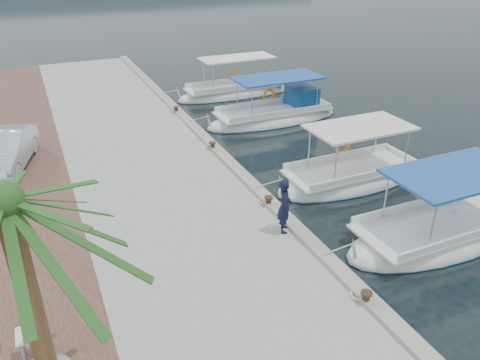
% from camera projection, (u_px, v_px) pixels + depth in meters
% --- Properties ---
extents(ground, '(400.00, 400.00, 0.00)m').
position_uv_depth(ground, '(301.00, 240.00, 14.26)').
color(ground, black).
rests_on(ground, ground).
extents(concrete_quay, '(6.00, 40.00, 0.50)m').
position_uv_depth(concrete_quay, '(160.00, 183.00, 17.12)').
color(concrete_quay, gray).
rests_on(concrete_quay, ground).
extents(quay_curb, '(0.44, 40.00, 0.12)m').
position_uv_depth(quay_curb, '(230.00, 162.00, 17.99)').
color(quay_curb, gray).
rests_on(quay_curb, concrete_quay).
extents(cobblestone_strip, '(4.00, 40.00, 0.50)m').
position_uv_depth(cobblestone_strip, '(11.00, 211.00, 15.30)').
color(cobblestone_strip, '#4E3029').
rests_on(cobblestone_strip, ground).
extents(fishing_caique_b, '(6.70, 2.53, 2.83)m').
position_uv_depth(fishing_caique_b, '(439.00, 235.00, 14.31)').
color(fishing_caique_b, white).
rests_on(fishing_caique_b, ground).
extents(fishing_caique_c, '(6.20, 2.31, 2.83)m').
position_uv_depth(fishing_caique_c, '(350.00, 179.00, 17.63)').
color(fishing_caique_c, white).
rests_on(fishing_caique_c, ground).
extents(fishing_caique_d, '(7.18, 2.33, 2.83)m').
position_uv_depth(fishing_caique_d, '(275.00, 117.00, 23.66)').
color(fishing_caique_d, white).
rests_on(fishing_caique_d, ground).
extents(fishing_caique_e, '(7.07, 2.01, 2.83)m').
position_uv_depth(fishing_caique_e, '(234.00, 94.00, 27.51)').
color(fishing_caique_e, white).
rests_on(fishing_caique_e, ground).
extents(mooring_bollards, '(0.28, 20.28, 0.33)m').
position_uv_depth(mooring_bollards, '(269.00, 201.00, 15.04)').
color(mooring_bollards, black).
rests_on(mooring_bollards, concrete_quay).
extents(fisherman, '(0.61, 0.72, 1.67)m').
position_uv_depth(fisherman, '(285.00, 206.00, 13.47)').
color(fisherman, black).
rests_on(fisherman, concrete_quay).
extents(date_palm, '(4.60, 4.60, 5.41)m').
position_uv_depth(date_palm, '(4.00, 203.00, 6.35)').
color(date_palm, brown).
rests_on(date_palm, cobblestone_strip).
extents(parked_car, '(2.49, 4.39, 1.37)m').
position_uv_depth(parked_car, '(6.00, 150.00, 17.40)').
color(parked_car, silver).
rests_on(parked_car, cobblestone_strip).
extents(folding_table, '(0.55, 0.55, 0.73)m').
position_uv_depth(folding_table, '(32.00, 341.00, 9.34)').
color(folding_table, silver).
rests_on(folding_table, cobblestone_strip).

